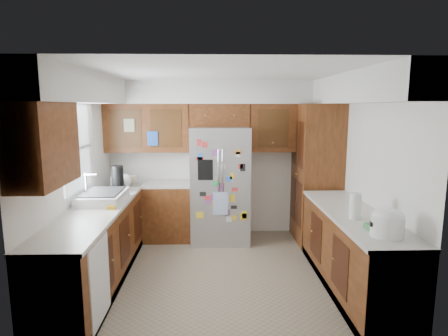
{
  "coord_description": "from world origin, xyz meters",
  "views": [
    {
      "loc": [
        -0.11,
        -4.53,
        2.11
      ],
      "look_at": [
        0.04,
        0.35,
        1.3
      ],
      "focal_mm": 30.0,
      "sensor_mm": 36.0,
      "label": 1
    }
  ],
  "objects_px": {
    "rice_cooker": "(387,222)",
    "pantry": "(316,174)",
    "fridge": "(220,185)",
    "paper_towel": "(355,206)"
  },
  "relations": [
    {
      "from": "paper_towel",
      "to": "rice_cooker",
      "type": "bearing_deg",
      "value": -80.99
    },
    {
      "from": "pantry",
      "to": "fridge",
      "type": "xyz_separation_m",
      "value": [
        -1.5,
        0.05,
        -0.17
      ]
    },
    {
      "from": "fridge",
      "to": "rice_cooker",
      "type": "distance_m",
      "value": 2.89
    },
    {
      "from": "rice_cooker",
      "to": "paper_towel",
      "type": "distance_m",
      "value": 0.56
    },
    {
      "from": "rice_cooker",
      "to": "pantry",
      "type": "bearing_deg",
      "value": 89.99
    },
    {
      "from": "fridge",
      "to": "rice_cooker",
      "type": "xyz_separation_m",
      "value": [
        1.5,
        -2.46,
        0.16
      ]
    },
    {
      "from": "pantry",
      "to": "rice_cooker",
      "type": "height_order",
      "value": "pantry"
    },
    {
      "from": "pantry",
      "to": "rice_cooker",
      "type": "xyz_separation_m",
      "value": [
        -0.0,
        -2.41,
        -0.02
      ]
    },
    {
      "from": "fridge",
      "to": "rice_cooker",
      "type": "height_order",
      "value": "fridge"
    },
    {
      "from": "pantry",
      "to": "fridge",
      "type": "relative_size",
      "value": 1.19
    }
  ]
}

